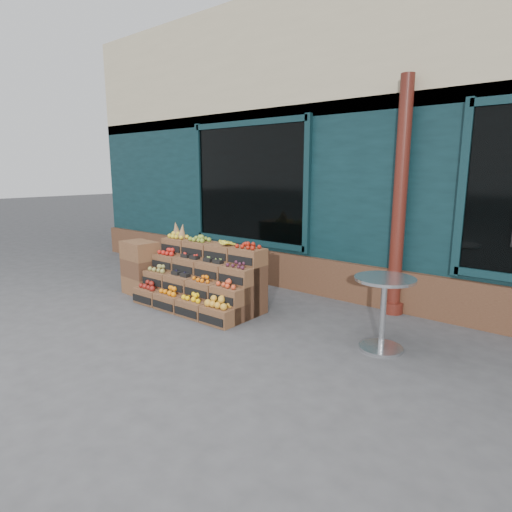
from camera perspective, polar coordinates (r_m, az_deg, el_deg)
The scene contains 6 objects.
ground at distance 5.37m, azimuth -3.19°, elevation -10.34°, with size 60.00×60.00×0.00m, color #404043.
shop_facade at distance 9.40m, azimuth 18.98°, elevation 13.28°, with size 12.00×6.24×4.80m.
crate_display at distance 6.37m, azimuth -7.25°, elevation -3.44°, with size 1.92×0.96×1.19m.
spare_crates at distance 7.19m, azimuth -15.17°, elevation -1.52°, with size 0.60×0.44×0.86m.
bistro_table at distance 4.96m, azimuth 16.63°, elevation -6.29°, with size 0.67×0.67×0.84m.
shopkeeper at distance 8.53m, azimuth 0.67°, elevation 5.29°, with size 0.79×0.52×2.16m, color #195820.
Camera 1 is at (3.41, -3.64, 1.99)m, focal length 30.00 mm.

